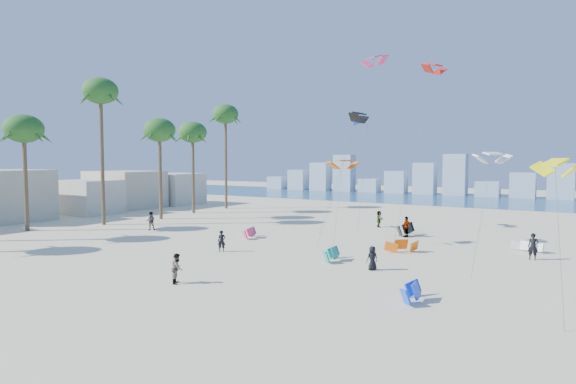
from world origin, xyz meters
The scene contains 10 objects.
ground centered at (0.00, 0.00, 0.00)m, with size 220.00×220.00×0.00m, color beige.
ocean centered at (0.00, 72.00, 0.01)m, with size 220.00×220.00×0.00m, color navy.
kitesurfer_near centered at (-0.01, 11.08, 0.84)m, with size 0.61×0.40×1.67m, color black.
kitesurfer_mid centered at (3.99, 2.43, 0.87)m, with size 0.85×0.66×1.74m, color gray.
kitesurfers_far centered at (9.44, 19.86, 0.92)m, with size 39.23×20.21×1.91m.
grounded_kites centered at (10.27, 18.84, 0.46)m, with size 24.29×23.74×1.09m.
flying_kites centered at (12.56, 23.23, 11.75)m, with size 32.30×26.88×18.70m.
palm_row centered at (-21.70, 16.19, 11.29)m, with size 7.90×44.80×16.09m.
beachfront_buildings centered at (-33.69, 20.82, 2.67)m, with size 11.50×43.00×6.00m.
distant_skyline centered at (-1.19, 82.00, 3.09)m, with size 85.00×3.00×8.40m.
Camera 1 is at (23.82, -16.91, 7.11)m, focal length 29.44 mm.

